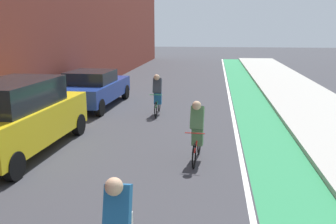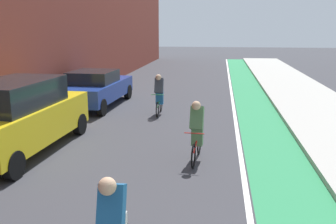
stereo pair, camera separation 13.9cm
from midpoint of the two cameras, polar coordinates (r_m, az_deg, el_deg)
The scene contains 8 objects.
ground_plane at distance 16.29m, azimuth 0.19°, elevation 1.11°, with size 97.63×97.63×0.00m, color #38383D.
bike_lane_paint at distance 18.21m, azimuth 12.00°, elevation 2.08°, with size 1.60×44.38×0.00m, color #2D8451.
lane_divider_stripe at distance 18.15m, azimuth 9.17°, elevation 2.17°, with size 0.12×44.38×0.00m, color white.
sidewalk_right at distance 18.58m, azimuth 19.79°, elevation 2.03°, with size 3.45×44.38×0.14m, color #A8A59E.
parked_suv_yellow_cab at distance 10.66m, azimuth -22.22°, elevation -0.56°, with size 2.08×4.81×1.98m.
parked_sedan_blue at distance 16.22m, azimuth -11.63°, elevation 3.63°, with size 2.17×4.74×1.53m.
cyclist_trailing at distance 9.35m, azimuth 4.04°, elevation -2.77°, with size 0.48×1.65×1.58m.
cyclist_far at distance 14.36m, azimuth -1.90°, elevation 2.77°, with size 0.48×1.66×1.58m.
Camera 1 is at (1.87, 2.35, 3.32)m, focal length 39.91 mm.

